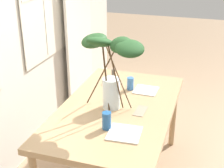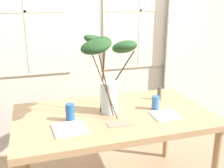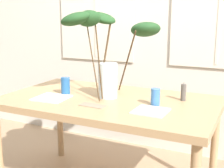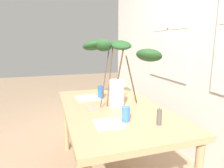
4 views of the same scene
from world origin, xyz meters
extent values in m
cube|color=silver|center=(1.28, 0.88, 1.12)|extent=(0.71, 0.03, 2.23)
cube|color=tan|center=(0.00, 0.00, 0.73)|extent=(1.54, 0.90, 0.05)
cylinder|color=tan|center=(0.71, -0.39, 0.35)|extent=(0.06, 0.06, 0.70)
cylinder|color=tan|center=(0.71, 0.39, 0.35)|extent=(0.06, 0.06, 0.70)
cylinder|color=silver|center=(-0.03, 0.04, 0.88)|extent=(0.14, 0.14, 0.25)
cylinder|color=silver|center=(-0.03, 0.04, 0.80)|extent=(0.13, 0.13, 0.08)
cylinder|color=#47331E|center=(0.08, 0.15, 1.00)|extent=(0.23, 0.22, 0.48)
ellipsoid|color=#1E421E|center=(0.18, 0.26, 1.24)|extent=(0.32, 0.32, 0.16)
cylinder|color=#47331E|center=(-0.07, -0.01, 1.04)|extent=(0.12, 0.11, 0.56)
ellipsoid|color=#1E421E|center=(-0.12, -0.06, 1.32)|extent=(0.25, 0.25, 0.15)
cylinder|color=#47331E|center=(-0.10, -0.05, 1.04)|extent=(0.19, 0.16, 0.56)
ellipsoid|color=#1E421E|center=(-0.17, -0.14, 1.32)|extent=(0.30, 0.30, 0.15)
cylinder|color=#47331E|center=(-0.06, 0.08, 1.04)|extent=(0.08, 0.10, 0.56)
ellipsoid|color=#1E421E|center=(-0.10, 0.11, 1.32)|extent=(0.29, 0.29, 0.15)
cylinder|color=#235693|center=(-0.35, -0.03, 0.82)|extent=(0.07, 0.07, 0.13)
cylinder|color=#386BAD|center=(0.36, -0.02, 0.81)|extent=(0.06, 0.06, 0.12)
cube|color=silver|center=(-0.38, -0.17, 0.76)|extent=(0.24, 0.24, 0.01)
cube|color=silver|center=(0.38, -0.16, 0.76)|extent=(0.21, 0.21, 0.01)
cube|color=gray|center=(-0.02, -0.20, 0.75)|extent=(0.18, 0.09, 0.00)
cylinder|color=#514C47|center=(0.50, 0.19, 0.81)|extent=(0.04, 0.04, 0.12)
cylinder|color=black|center=(0.50, 0.19, 0.88)|extent=(0.00, 0.00, 0.01)
camera|label=1|loc=(-2.28, -0.69, 2.02)|focal=52.40mm
camera|label=2|loc=(-0.60, -1.88, 1.60)|focal=42.86mm
camera|label=3|loc=(0.97, -1.95, 1.35)|focal=50.07mm
camera|label=4|loc=(1.71, -0.56, 1.34)|focal=32.23mm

